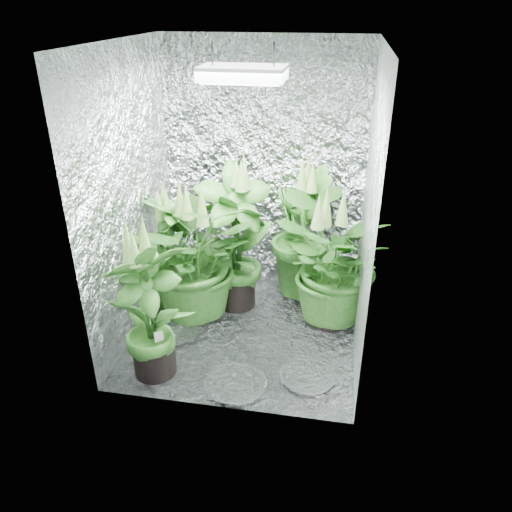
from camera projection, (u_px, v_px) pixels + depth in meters
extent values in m
plane|color=silver|center=(246.00, 330.00, 3.74)|extent=(1.60, 1.60, 0.00)
cube|color=silver|center=(264.00, 169.00, 3.98)|extent=(1.60, 0.02, 2.00)
cube|color=silver|center=(214.00, 262.00, 2.58)|extent=(1.60, 0.02, 2.00)
cube|color=silver|center=(130.00, 198.00, 3.41)|extent=(0.02, 1.60, 2.00)
cube|color=silver|center=(368.00, 214.00, 3.16)|extent=(0.02, 1.60, 2.00)
cube|color=silver|center=(243.00, 41.00, 2.82)|extent=(1.60, 1.60, 0.01)
cube|color=gray|center=(243.00, 73.00, 2.90)|extent=(0.50, 0.30, 0.08)
cube|color=white|center=(243.00, 81.00, 2.92)|extent=(0.46, 0.26, 0.01)
cylinder|color=black|center=(212.00, 53.00, 2.88)|extent=(0.01, 0.01, 0.13)
cylinder|color=black|center=(274.00, 54.00, 2.82)|extent=(0.01, 0.01, 0.13)
cylinder|color=black|center=(198.00, 300.00, 3.87)|extent=(0.29, 0.29, 0.26)
cylinder|color=#443216|center=(197.00, 287.00, 3.82)|extent=(0.27, 0.27, 0.03)
imported|color=#154613|center=(195.00, 255.00, 3.69)|extent=(1.09, 1.09, 0.98)
cone|color=#5A873A|center=(191.00, 201.00, 3.50)|extent=(0.09, 0.09, 0.26)
cylinder|color=black|center=(237.00, 290.00, 4.00)|extent=(0.29, 0.29, 0.26)
cylinder|color=#443216|center=(237.00, 278.00, 3.95)|extent=(0.27, 0.27, 0.03)
imported|color=#154613|center=(236.00, 238.00, 3.79)|extent=(0.80, 0.80, 1.13)
cone|color=#5A873A|center=(235.00, 174.00, 3.56)|extent=(0.09, 0.09, 0.26)
cylinder|color=black|center=(297.00, 277.00, 4.19)|extent=(0.29, 0.29, 0.26)
cylinder|color=#443216|center=(298.00, 265.00, 4.14)|extent=(0.27, 0.27, 0.03)
imported|color=#154613|center=(299.00, 231.00, 4.00)|extent=(0.73, 0.73, 1.05)
cone|color=#5A873A|center=(302.00, 176.00, 3.78)|extent=(0.09, 0.09, 0.26)
cylinder|color=black|center=(175.00, 291.00, 4.02)|extent=(0.27, 0.27, 0.24)
cylinder|color=#443216|center=(174.00, 279.00, 3.97)|extent=(0.25, 0.25, 0.03)
imported|color=#154613|center=(172.00, 250.00, 3.85)|extent=(0.71, 0.71, 0.91)
cone|color=#5A873A|center=(168.00, 202.00, 3.67)|extent=(0.09, 0.09, 0.24)
cylinder|color=black|center=(330.00, 306.00, 3.79)|extent=(0.31, 0.31, 0.27)
cylinder|color=#443216|center=(331.00, 292.00, 3.73)|extent=(0.28, 0.28, 0.03)
imported|color=#154613|center=(333.00, 264.00, 3.62)|extent=(0.98, 0.98, 0.94)
cone|color=#5A873A|center=(338.00, 212.00, 3.43)|extent=(0.10, 0.10, 0.27)
cylinder|color=black|center=(155.00, 356.00, 3.28)|extent=(0.28, 0.28, 0.25)
cylinder|color=#443216|center=(153.00, 343.00, 3.23)|extent=(0.25, 0.25, 0.03)
imported|color=#154613|center=(149.00, 306.00, 3.09)|extent=(0.73, 0.73, 0.98)
cone|color=#5A873A|center=(141.00, 244.00, 2.90)|extent=(0.09, 0.09, 0.25)
cylinder|color=black|center=(333.00, 298.00, 4.06)|extent=(0.15, 0.15, 0.08)
cylinder|color=black|center=(334.00, 281.00, 3.98)|extent=(0.12, 0.12, 0.10)
cylinder|color=#4C4C51|center=(326.00, 281.00, 3.98)|extent=(0.09, 0.31, 0.31)
torus|color=#4C4C51|center=(326.00, 281.00, 3.98)|extent=(0.09, 0.32, 0.32)
cube|color=white|center=(159.00, 338.00, 3.16)|extent=(0.06, 0.05, 0.09)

